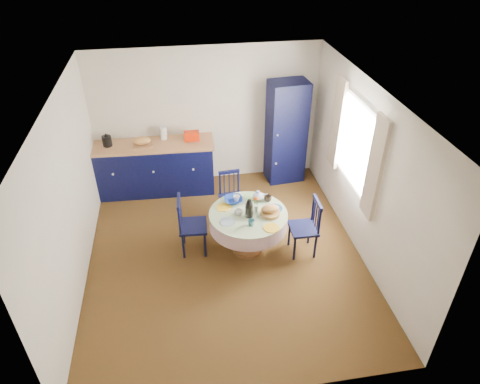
% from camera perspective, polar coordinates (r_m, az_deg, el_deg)
% --- Properties ---
extents(floor, '(4.50, 4.50, 0.00)m').
position_cam_1_polar(floor, '(6.51, -1.99, -8.30)').
color(floor, black).
rests_on(floor, ground).
extents(ceiling, '(4.50, 4.50, 0.00)m').
position_cam_1_polar(ceiling, '(5.17, -2.53, 12.65)').
color(ceiling, white).
rests_on(ceiling, wall_back).
extents(wall_back, '(4.00, 0.02, 2.50)m').
position_cam_1_polar(wall_back, '(7.72, -4.42, 9.98)').
color(wall_back, beige).
rests_on(wall_back, floor).
extents(wall_left, '(0.02, 4.50, 2.50)m').
position_cam_1_polar(wall_left, '(5.90, -21.87, -0.81)').
color(wall_left, beige).
rests_on(wall_left, floor).
extents(wall_right, '(0.02, 4.50, 2.50)m').
position_cam_1_polar(wall_right, '(6.26, 16.24, 2.53)').
color(wall_right, beige).
rests_on(wall_right, floor).
extents(window, '(0.10, 1.74, 1.45)m').
position_cam_1_polar(window, '(6.35, 15.21, 6.01)').
color(window, white).
rests_on(window, wall_right).
extents(kitchen_counter, '(2.15, 0.75, 1.19)m').
position_cam_1_polar(kitchen_counter, '(7.80, -11.30, 3.35)').
color(kitchen_counter, black).
rests_on(kitchen_counter, floor).
extents(pantry_cabinet, '(0.71, 0.54, 1.90)m').
position_cam_1_polar(pantry_cabinet, '(7.85, 6.17, 7.90)').
color(pantry_cabinet, black).
rests_on(pantry_cabinet, floor).
extents(dining_table, '(1.14, 1.14, 0.97)m').
position_cam_1_polar(dining_table, '(6.23, 1.19, -3.69)').
color(dining_table, '#5B301A').
rests_on(dining_table, floor).
extents(chair_left, '(0.42, 0.44, 0.94)m').
position_cam_1_polar(chair_left, '(6.33, -6.64, -4.38)').
color(chair_left, black).
rests_on(chair_left, floor).
extents(chair_far, '(0.41, 0.39, 0.85)m').
position_cam_1_polar(chair_far, '(6.96, -1.20, -0.59)').
color(chair_far, black).
rests_on(chair_far, floor).
extents(chair_right, '(0.40, 0.42, 0.91)m').
position_cam_1_polar(chair_right, '(6.35, 8.79, -4.61)').
color(chair_right, black).
rests_on(chair_right, floor).
extents(mug_a, '(0.11, 0.11, 0.09)m').
position_cam_1_polar(mug_a, '(6.10, -0.20, -2.74)').
color(mug_a, silver).
rests_on(mug_a, dining_table).
extents(mug_b, '(0.10, 0.10, 0.09)m').
position_cam_1_polar(mug_b, '(5.91, 1.51, -4.14)').
color(mug_b, '#356D77').
rests_on(mug_b, dining_table).
extents(mug_c, '(0.12, 0.12, 0.09)m').
position_cam_1_polar(mug_c, '(6.40, 3.74, -0.87)').
color(mug_c, black).
rests_on(mug_c, dining_table).
extents(mug_d, '(0.10, 0.10, 0.09)m').
position_cam_1_polar(mug_d, '(6.38, -0.47, -0.88)').
color(mug_d, silver).
rests_on(mug_d, dining_table).
extents(cobalt_bowl, '(0.27, 0.27, 0.07)m').
position_cam_1_polar(cobalt_bowl, '(6.37, -0.88, -1.08)').
color(cobalt_bowl, navy).
rests_on(cobalt_bowl, dining_table).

